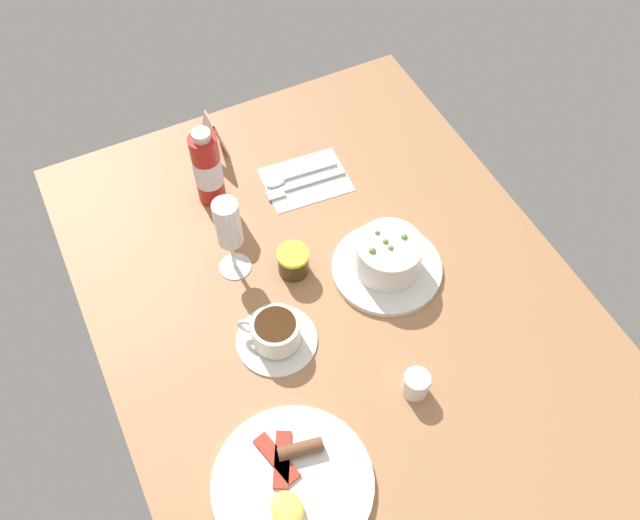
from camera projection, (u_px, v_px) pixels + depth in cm
name	position (u px, v px, depth cm)	size (l,w,h in cm)	color
ground_plane	(337.00, 304.00, 127.62)	(110.00, 84.00, 3.00)	#A8754C
porridge_bowl	(388.00, 258.00, 127.01)	(20.36, 20.36, 8.89)	white
cutlery_setting	(303.00, 180.00, 142.50)	(13.88, 17.57, 0.90)	white
coffee_cup	(276.00, 333.00, 119.45)	(14.09, 14.09, 5.78)	white
creamer_jug	(417.00, 384.00, 114.19)	(5.02, 4.62, 5.36)	white
wine_glass	(228.00, 227.00, 120.68)	(6.07, 6.07, 18.04)	white
jam_jar	(293.00, 262.00, 127.89)	(5.92, 5.92, 5.34)	#3F2E13
sauce_bottle_red	(207.00, 169.00, 133.46)	(5.49, 5.49, 17.82)	#B21E19
breakfast_plate	(292.00, 484.00, 106.47)	(24.89, 24.89, 3.70)	white
menu_card	(212.00, 135.00, 143.53)	(5.02, 4.69, 9.49)	tan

